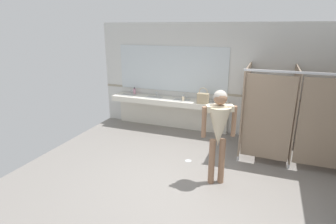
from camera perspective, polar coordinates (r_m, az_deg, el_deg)
ground_plane at (r=5.24m, az=3.30°, el=-14.48°), size 6.49×5.88×0.10m
wall_back at (r=7.20m, az=10.02°, el=6.71°), size 6.49×0.12×2.83m
wall_back_tile_band at (r=7.22m, az=9.77°, el=3.79°), size 6.49×0.01×0.06m
vanity_counter at (r=7.44m, az=0.21°, el=1.21°), size 3.15×0.54×0.99m
mirror_panel at (r=7.41m, az=0.74°, el=8.98°), size 3.05×0.02×1.21m
bathroom_stalls at (r=6.17m, az=24.78°, el=-0.18°), size 2.04×1.54×1.95m
person_standing at (r=4.74m, az=10.56°, el=-2.88°), size 0.55×0.53×1.72m
handbag at (r=6.87m, az=7.33°, el=2.92°), size 0.28×0.15×0.40m
soap_dispenser at (r=7.86m, az=-7.02°, el=4.35°), size 0.07×0.07×0.19m
paper_cup at (r=7.08m, az=3.17°, el=2.79°), size 0.07×0.07×0.11m
floor_drain_cover at (r=5.88m, az=4.26°, el=-10.11°), size 0.14×0.14×0.01m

